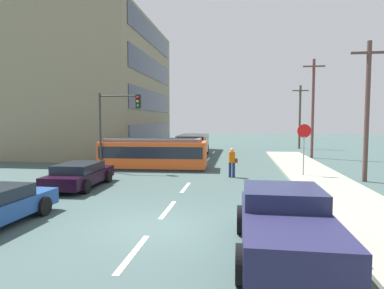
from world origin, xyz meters
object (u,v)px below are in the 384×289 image
Objects in this scene: parked_sedan_mid at (80,175)px; traffic_light_mast at (116,117)px; pedestrian_crossing at (232,161)px; parked_sedan_far at (140,153)px; stop_sign at (304,139)px; utility_pole_near at (367,109)px; streetcar_tram at (154,153)px; pickup_truck_parked at (285,223)px; utility_pole_mid at (313,107)px; city_bus at (193,144)px; utility_pole_far at (300,116)px.

traffic_light_mast is (-0.04, 5.03, 2.84)m from parked_sedan_mid.
pedestrian_crossing reaches higher than parked_sedan_far.
stop_sign is 0.39× the size of utility_pole_near.
parked_sedan_far is 6.15m from traffic_light_mast.
streetcar_tram is 6.82m from parked_sedan_mid.
utility_pole_mid reaches higher than pickup_truck_parked.
parked_sedan_far is at bearing 91.31° from traffic_light_mast.
parked_sedan_mid is at bearing 141.20° from pickup_truck_parked.
parked_sedan_mid is 5.78m from traffic_light_mast.
utility_pole_mid reaches higher than city_bus.
parked_sedan_mid is 20.52m from utility_pole_mid.
parked_sedan_far is at bearing 154.10° from utility_pole_near.
utility_pole_near reaches higher than utility_pole_far.
utility_pole_near is at bearing -6.06° from traffic_light_mast.
pickup_truck_parked is at bearing -54.02° from traffic_light_mast.
utility_pole_far is (14.47, 24.49, 3.16)m from parked_sedan_mid.
streetcar_tram is at bearing 73.27° from parked_sedan_mid.
parked_sedan_mid is at bearing -120.57° from utility_pole_far.
utility_pole_near is 11.20m from utility_pole_mid.
streetcar_tram is 5.86m from pedestrian_crossing.
pickup_truck_parked is 0.60× the size of utility_pole_mid.
streetcar_tram reaches higher than parked_sedan_far.
traffic_light_mast is 0.68× the size of utility_pole_near.
utility_pole_mid reaches higher than parked_sedan_mid.
city_bus reaches higher than pickup_truck_parked.
utility_pole_mid reaches higher than utility_pole_far.
streetcar_tram is at bearing 153.49° from pedestrian_crossing.
streetcar_tram reaches higher than city_bus.
parked_sedan_far is at bearing -127.95° from city_bus.
stop_sign is at bearing -12.70° from streetcar_tram.
stop_sign reaches higher than parked_sedan_far.
parked_sedan_far is (-8.84, 17.46, -0.17)m from pickup_truck_parked.
pedestrian_crossing is 0.58× the size of stop_sign.
parked_sedan_far is 0.57× the size of utility_pole_near.
city_bus is 0.74× the size of utility_pole_far.
utility_pole_near is (14.33, -6.96, 3.20)m from parked_sedan_far.
city_bus reaches higher than pedestrian_crossing.
parked_sedan_mid is (-8.67, 6.97, -0.17)m from pickup_truck_parked.
pedestrian_crossing is 22.01m from utility_pole_far.
streetcar_tram is 1.33× the size of city_bus.
parked_sedan_far is at bearing 138.26° from pedestrian_crossing.
utility_pole_mid is at bearing 34.92° from traffic_light_mast.
utility_pole_far is at bearing 40.37° from city_bus.
parked_sedan_mid is 14.95m from utility_pole_near.
parked_sedan_far is 0.50× the size of utility_pole_mid.
traffic_light_mast is 16.92m from utility_pole_mid.
pedestrian_crossing is 0.34× the size of traffic_light_mast.
parked_sedan_mid is at bearing -151.53° from pedestrian_crossing.
pickup_truck_parked is at bearing -100.44° from utility_pole_far.
stop_sign is (11.38, -6.05, 1.57)m from parked_sedan_far.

